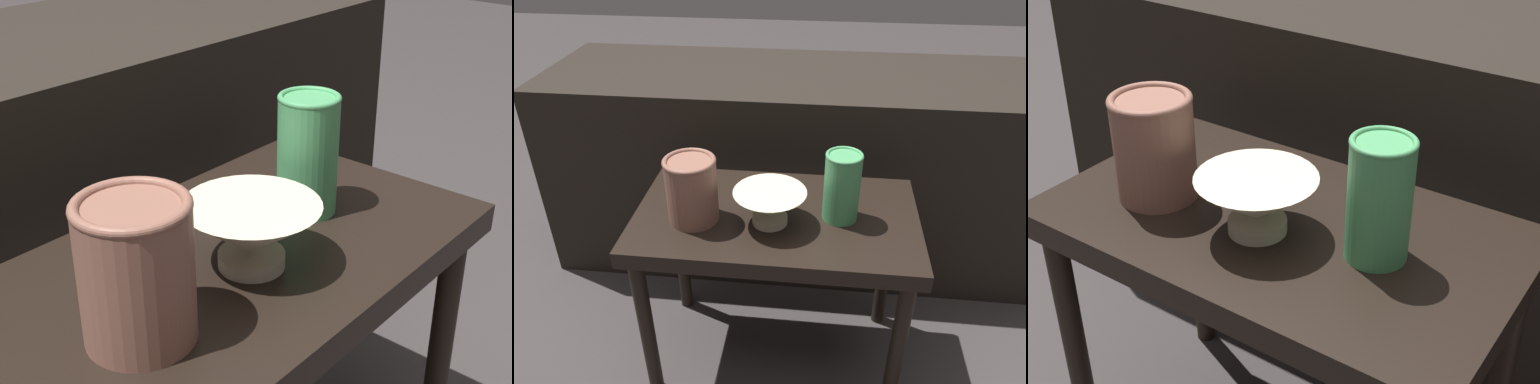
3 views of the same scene
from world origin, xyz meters
The scene contains 5 objects.
table centered at (0.00, 0.00, 0.41)m, with size 0.66×0.38×0.47m.
couch_backdrop centered at (0.00, 0.52, 0.32)m, with size 1.54×0.50×0.64m.
bowl centered at (-0.01, -0.04, 0.52)m, with size 0.16×0.16×0.08m.
vase_textured_left centered at (-0.19, -0.04, 0.55)m, with size 0.12×0.12×0.15m.
vase_colorful_right centered at (0.15, 0.00, 0.56)m, with size 0.08×0.08×0.16m.
Camera 3 is at (0.47, -0.68, 1.00)m, focal length 50.00 mm.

